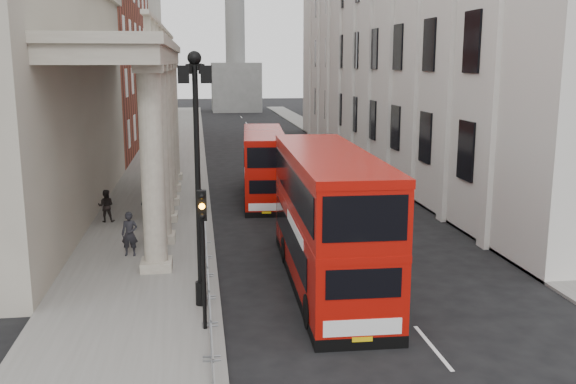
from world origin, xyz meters
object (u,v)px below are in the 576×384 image
object	(u,v)px
monument_column	(235,13)
bus_near	(328,216)
bus_far	(264,164)
lamp_post_mid	(197,120)
traffic_light	(203,234)
pedestrian_b	(106,206)
pedestrian_a	(130,234)
pedestrian_c	(150,198)
lamp_post_south	(197,163)
lamp_post_north	(196,102)

from	to	relation	value
monument_column	bus_near	size ratio (longest dim) A/B	4.70
monument_column	bus_far	xyz separation A→B (m)	(-2.71, -70.98, -13.84)
lamp_post_mid	traffic_light	xyz separation A→B (m)	(0.10, -18.02, -1.80)
pedestrian_b	monument_column	bearing A→B (deg)	-95.83
traffic_light	bus_near	world-z (taller)	bus_near
pedestrian_a	pedestrian_c	size ratio (longest dim) A/B	0.97
bus_far	pedestrian_a	bearing A→B (deg)	-117.25
lamp_post_south	pedestrian_a	world-z (taller)	lamp_post_south
pedestrian_a	pedestrian_b	distance (m)	6.38
bus_near	pedestrian_b	distance (m)	14.05
lamp_post_mid	bus_near	xyz separation A→B (m)	(4.67, -14.22, -2.33)
lamp_post_south	traffic_light	size ratio (longest dim) A/B	1.93
lamp_post_south	bus_far	world-z (taller)	lamp_post_south
pedestrian_c	lamp_post_south	bearing A→B (deg)	-53.83
pedestrian_a	lamp_post_south	bearing A→B (deg)	-57.86
lamp_post_mid	bus_far	bearing A→B (deg)	14.63
bus_far	pedestrian_c	size ratio (longest dim) A/B	5.01
lamp_post_mid	pedestrian_c	world-z (taller)	lamp_post_mid
monument_column	traffic_light	bearing A→B (deg)	-94.13
pedestrian_b	bus_far	bearing A→B (deg)	-147.72
monument_column	lamp_post_south	size ratio (longest dim) A/B	6.51
lamp_post_mid	bus_near	distance (m)	15.15
lamp_post_north	bus_near	xyz separation A→B (m)	(4.67, -30.22, -2.33)
monument_column	pedestrian_b	world-z (taller)	monument_column
monument_column	pedestrian_a	size ratio (longest dim) A/B	28.97
pedestrian_b	pedestrian_c	bearing A→B (deg)	-154.67
bus_near	pedestrian_a	distance (m)	8.81
monument_column	pedestrian_a	distance (m)	83.87
monument_column	lamp_post_mid	xyz separation A→B (m)	(-6.60, -72.00, -11.07)
monument_column	bus_near	bearing A→B (deg)	-91.28
lamp_post_south	lamp_post_mid	bearing A→B (deg)	90.00
lamp_post_mid	pedestrian_b	size ratio (longest dim) A/B	5.01
monument_column	bus_far	size ratio (longest dim) A/B	5.62
traffic_light	bus_far	xyz separation A→B (m)	(3.79, 19.03, -0.97)
lamp_post_south	traffic_light	distance (m)	2.71
lamp_post_north	pedestrian_b	size ratio (longest dim) A/B	5.01
pedestrian_a	bus_far	bearing A→B (deg)	64.80
lamp_post_south	traffic_light	bearing A→B (deg)	-87.16
lamp_post_south	bus_near	world-z (taller)	lamp_post_south
bus_near	lamp_post_south	bearing A→B (deg)	-157.68
bus_near	pedestrian_c	distance (m)	13.45
lamp_post_north	pedestrian_a	world-z (taller)	lamp_post_north
traffic_light	bus_near	size ratio (longest dim) A/B	0.37
bus_far	pedestrian_b	distance (m)	9.93
lamp_post_mid	bus_near	bearing A→B (deg)	-71.81
lamp_post_north	pedestrian_c	world-z (taller)	lamp_post_north
pedestrian_a	pedestrian_b	bearing A→B (deg)	112.69
lamp_post_south	pedestrian_c	xyz separation A→B (m)	(-2.54, 13.03, -3.83)
bus_far	bus_near	bearing A→B (deg)	-82.64
pedestrian_c	pedestrian_b	bearing A→B (deg)	-132.17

